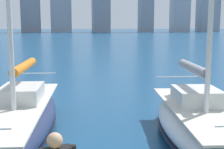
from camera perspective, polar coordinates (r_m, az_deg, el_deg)
name	(u,v)px	position (r m, az deg, el deg)	size (l,w,h in m)	color
sailboat_grey	(199,122)	(10.76, 15.70, -8.44)	(3.22, 7.47, 10.38)	silver
sailboat_orange	(19,118)	(11.37, -16.56, -7.69)	(3.05, 8.88, 9.74)	navy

